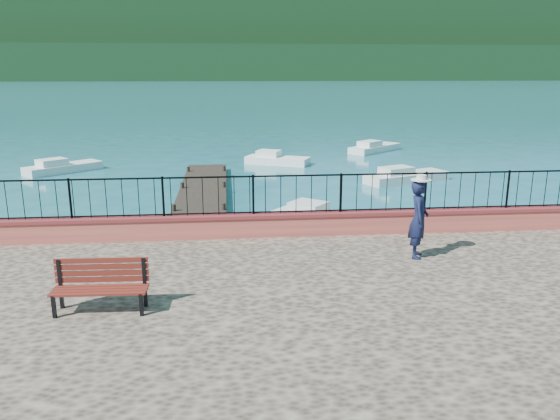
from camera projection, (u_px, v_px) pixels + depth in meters
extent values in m
plane|color=#19596B|center=(280.00, 351.00, 10.52)|extent=(2000.00, 2000.00, 0.00)
cube|color=#CC6049|center=(266.00, 225.00, 13.71)|extent=(28.00, 0.46, 0.58)
cube|color=black|center=(265.00, 195.00, 13.52)|extent=(27.00, 0.05, 0.95)
cube|color=#2D231C|center=(201.00, 202.00, 21.86)|extent=(2.00, 16.00, 0.30)
cube|color=black|center=(227.00, 63.00, 297.51)|extent=(900.00, 60.00, 18.00)
cube|color=black|center=(226.00, 44.00, 352.12)|extent=(900.00, 120.00, 44.00)
ellipsoid|color=#142D23|center=(437.00, 75.00, 571.03)|extent=(448.00, 384.00, 180.00)
cube|color=black|center=(101.00, 301.00, 9.39)|extent=(1.63, 0.55, 0.40)
cube|color=maroon|center=(102.00, 271.00, 9.52)|extent=(1.61, 0.14, 0.49)
imported|color=black|center=(419.00, 219.00, 12.01)|extent=(0.60, 0.74, 1.75)
cylinder|color=silver|center=(421.00, 178.00, 11.78)|extent=(0.44, 0.44, 0.12)
cube|color=silver|center=(111.00, 238.00, 16.31)|extent=(4.32, 1.68, 0.80)
cube|color=silver|center=(320.00, 214.00, 18.93)|extent=(3.38, 3.15, 0.80)
cube|color=silver|center=(407.00, 174.00, 26.44)|extent=(4.49, 2.84, 0.80)
cube|color=silver|center=(63.00, 165.00, 28.92)|extent=(3.80, 3.61, 0.80)
cube|color=white|center=(278.00, 157.00, 31.41)|extent=(3.84, 2.72, 0.80)
cube|color=silver|center=(375.00, 146.00, 36.24)|extent=(4.13, 3.83, 0.80)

